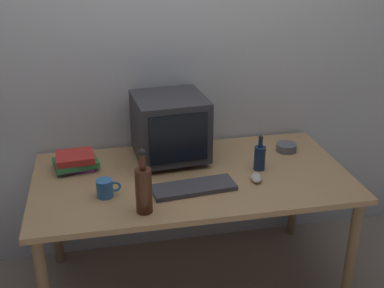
# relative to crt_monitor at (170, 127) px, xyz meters

# --- Properties ---
(ground_plane) EXTENTS (6.00, 6.00, 0.00)m
(ground_plane) POSITION_rel_crt_monitor_xyz_m (0.08, -0.22, -0.91)
(ground_plane) COLOR gray
(back_wall) EXTENTS (4.00, 0.08, 2.50)m
(back_wall) POSITION_rel_crt_monitor_xyz_m (0.08, 0.27, 0.34)
(back_wall) COLOR silver
(back_wall) RESTS_ON ground
(desk) EXTENTS (1.67, 0.87, 0.72)m
(desk) POSITION_rel_crt_monitor_xyz_m (0.08, -0.22, -0.27)
(desk) COLOR tan
(desk) RESTS_ON ground
(crt_monitor) EXTENTS (0.41, 0.42, 0.37)m
(crt_monitor) POSITION_rel_crt_monitor_xyz_m (0.00, 0.00, 0.00)
(crt_monitor) COLOR #333338
(crt_monitor) RESTS_ON desk
(keyboard) EXTENTS (0.43, 0.19, 0.02)m
(keyboard) POSITION_rel_crt_monitor_xyz_m (0.06, -0.38, -0.18)
(keyboard) COLOR #3F3F47
(keyboard) RESTS_ON desk
(computer_mouse) EXTENTS (0.08, 0.11, 0.04)m
(computer_mouse) POSITION_rel_crt_monitor_xyz_m (0.39, -0.35, -0.17)
(computer_mouse) COLOR beige
(computer_mouse) RESTS_ON desk
(bottle_tall) EXTENTS (0.08, 0.08, 0.32)m
(bottle_tall) POSITION_rel_crt_monitor_xyz_m (-0.21, -0.54, -0.07)
(bottle_tall) COLOR #472314
(bottle_tall) RESTS_ON desk
(bottle_short) EXTENTS (0.06, 0.06, 0.20)m
(bottle_short) POSITION_rel_crt_monitor_xyz_m (0.45, -0.23, -0.12)
(bottle_short) COLOR navy
(bottle_short) RESTS_ON desk
(book_stack) EXTENTS (0.26, 0.21, 0.09)m
(book_stack) POSITION_rel_crt_monitor_xyz_m (-0.52, -0.03, -0.14)
(book_stack) COLOR #843893
(book_stack) RESTS_ON desk
(mug) EXTENTS (0.12, 0.08, 0.09)m
(mug) POSITION_rel_crt_monitor_xyz_m (-0.38, -0.36, -0.15)
(mug) COLOR #3370B2
(mug) RESTS_ON desk
(cd_spindle) EXTENTS (0.12, 0.12, 0.04)m
(cd_spindle) POSITION_rel_crt_monitor_xyz_m (0.69, -0.03, -0.17)
(cd_spindle) COLOR #595B66
(cd_spindle) RESTS_ON desk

